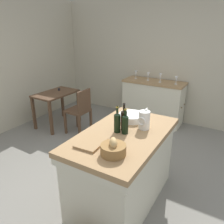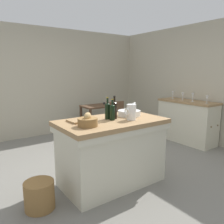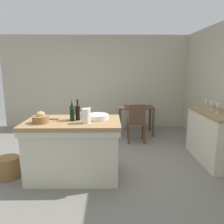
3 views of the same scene
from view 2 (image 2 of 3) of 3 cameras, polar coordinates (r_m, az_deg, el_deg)
ground_plane at (r=3.79m, az=-1.18°, el=-14.17°), size 6.76×6.76×0.00m
wall_back at (r=5.79m, az=-16.04°, el=7.31°), size 5.32×0.12×2.60m
wall_right at (r=5.36m, az=22.52°, el=6.70°), size 0.12×5.20×2.60m
island_table at (r=3.18m, az=-0.12°, el=-9.48°), size 1.45×0.85×0.92m
side_cabinet at (r=5.28m, az=18.47°, el=-2.23°), size 0.52×1.32×0.93m
writing_desk at (r=5.65m, az=-3.03°, el=0.59°), size 0.91×0.58×0.78m
wooden_chair at (r=5.09m, az=0.45°, el=-1.79°), size 0.41×0.41×0.91m
pitcher at (r=3.06m, az=4.89°, el=0.05°), size 0.17×0.13×0.26m
wash_bowl at (r=3.35m, az=4.38°, el=-0.26°), size 0.34×0.34×0.08m
bread_basket at (r=2.71m, az=-6.21°, el=-2.39°), size 0.24×0.24×0.17m
cutting_board at (r=3.00m, az=-8.06°, el=-2.14°), size 0.32×0.25×0.02m
wine_bottle_dark at (r=3.11m, az=0.61°, el=0.64°), size 0.07×0.07×0.32m
wine_bottle_amber at (r=3.09m, az=-1.15°, el=0.44°), size 0.07×0.07×0.31m
wine_bottle_green at (r=3.02m, az=0.08°, el=0.12°), size 0.07×0.07×0.29m
wine_glass_far_left at (r=4.91m, az=23.03°, el=3.31°), size 0.07×0.07×0.16m
wine_glass_left at (r=5.08m, az=19.87°, el=3.95°), size 0.07×0.07×0.18m
wine_glass_middle at (r=5.28m, az=17.56°, el=4.20°), size 0.07×0.07×0.17m
wine_glass_right at (r=5.48m, az=15.24°, el=4.53°), size 0.07×0.07×0.17m
wicker_hamper at (r=2.88m, az=-17.97°, el=-19.49°), size 0.34×0.34×0.33m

